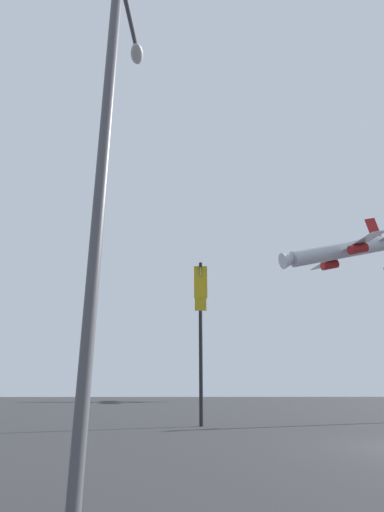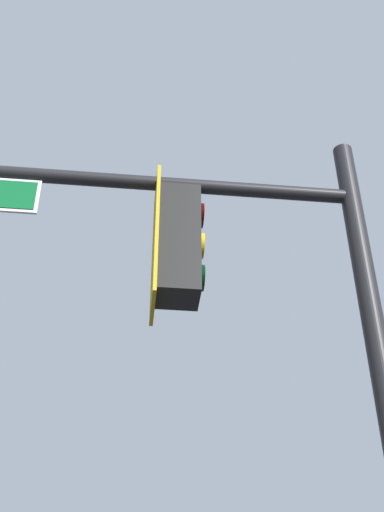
% 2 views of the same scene
% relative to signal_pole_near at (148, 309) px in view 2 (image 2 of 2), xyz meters
% --- Properties ---
extents(signal_pole_near, '(4.57, 0.80, 6.83)m').
position_rel_signal_pole_near_xyz_m(signal_pole_near, '(0.00, 0.00, 0.00)').
color(signal_pole_near, black).
rests_on(signal_pole_near, ground_plane).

